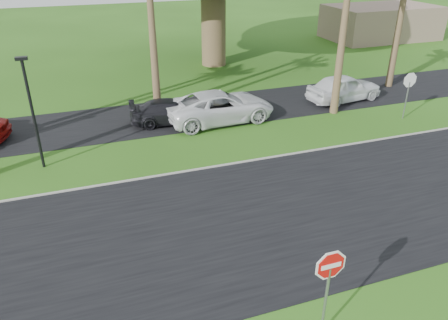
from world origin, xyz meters
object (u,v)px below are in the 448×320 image
car_minivan (220,107)px  car_pickup (344,88)px  stop_sign_far (409,86)px  car_dark (171,112)px  stop_sign_near (329,277)px

car_minivan → car_pickup: size_ratio=1.24×
car_pickup → stop_sign_far: bearing=-165.8°
stop_sign_far → car_dark: 12.33m
car_pickup → car_minivan: bearing=86.6°
car_pickup → car_dark: bearing=82.1°
car_dark → car_minivan: 2.53m
car_dark → car_pickup: car_pickup is taller
car_minivan → car_pickup: (7.89, 0.64, -0.01)m
stop_sign_near → car_dark: stop_sign_near is taller
car_dark → car_minivan: car_minivan is taller
stop_sign_near → car_minivan: bearing=81.1°
stop_sign_far → car_pickup: size_ratio=0.57×
car_dark → car_minivan: bearing=-98.6°
car_minivan → car_pickup: 7.92m
stop_sign_far → car_pickup: bearing=-67.8°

